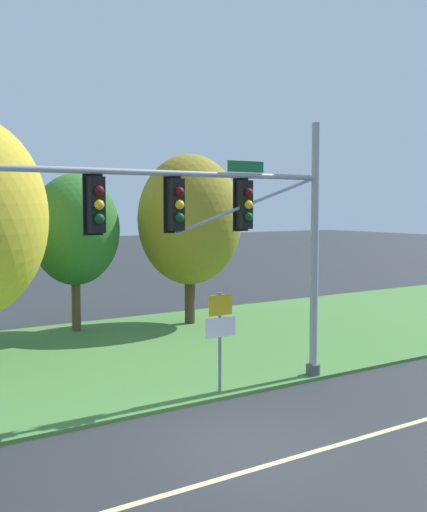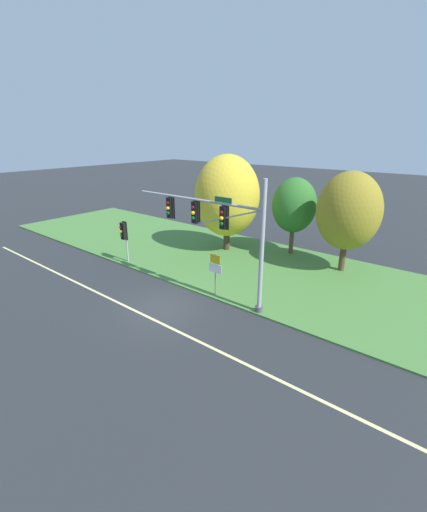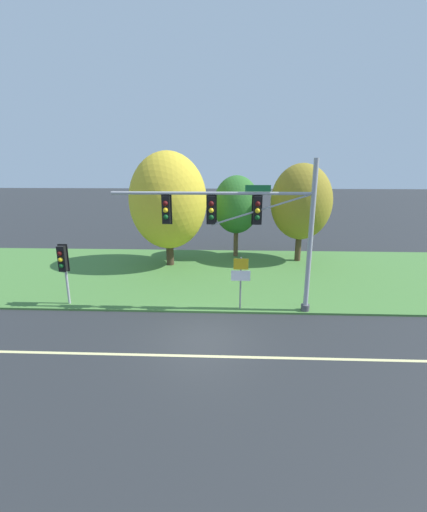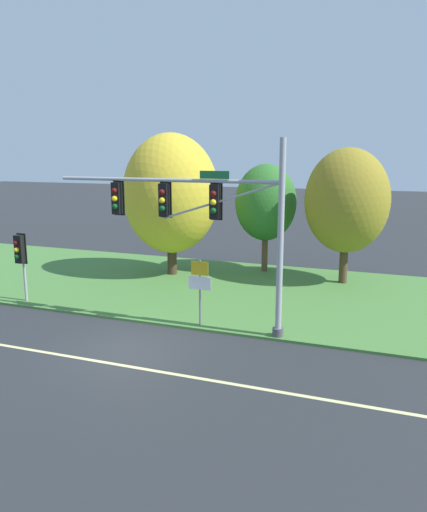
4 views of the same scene
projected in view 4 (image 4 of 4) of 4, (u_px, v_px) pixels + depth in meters
ground_plane at (125, 349)px, 16.92m from camera, size 160.00×160.00×0.00m
lane_stripe at (106, 363)px, 15.82m from camera, size 36.00×0.16×0.01m
grass_verge at (212, 288)px, 24.47m from camera, size 48.00×11.50×0.10m
traffic_signal_mast at (204, 214)px, 17.96m from camera, size 9.04×0.49×6.94m
pedestrian_signal_near_kerb at (20, 253)px, 21.57m from camera, size 0.46×0.55×3.03m
route_sign_post at (200, 283)px, 18.70m from camera, size 0.90×0.08×2.52m
tree_nearest_road at (171, 194)px, 26.19m from camera, size 5.02×5.02×7.47m
tree_left_of_mast at (266, 203)px, 26.96m from camera, size 3.31×3.31×5.87m
tree_behind_signpost at (347, 201)px, 24.41m from camera, size 4.11×4.11×6.71m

